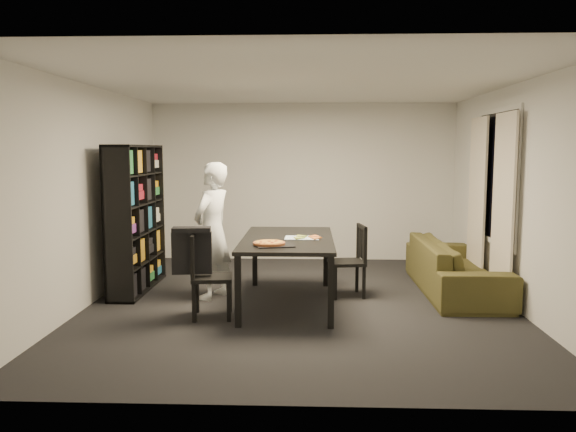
{
  "coord_description": "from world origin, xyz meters",
  "views": [
    {
      "loc": [
        0.11,
        -6.6,
        1.84
      ],
      "look_at": [
        -0.14,
        0.06,
        1.05
      ],
      "focal_mm": 35.0,
      "sensor_mm": 36.0,
      "label": 1
    }
  ],
  "objects_px": {
    "person": "(212,231)",
    "baking_tray": "(274,245)",
    "chair_left": "(204,270)",
    "pepperoni_pizza": "(269,243)",
    "bookshelf": "(136,218)",
    "sofa": "(455,267)",
    "chair_right": "(353,256)",
    "dining_table": "(288,244)"
  },
  "relations": [
    {
      "from": "chair_right",
      "to": "pepperoni_pizza",
      "type": "relative_size",
      "value": 2.58
    },
    {
      "from": "bookshelf",
      "to": "sofa",
      "type": "xyz_separation_m",
      "value": [
        4.16,
        0.01,
        -0.62
      ]
    },
    {
      "from": "person",
      "to": "baking_tray",
      "type": "relative_size",
      "value": 4.22
    },
    {
      "from": "chair_left",
      "to": "person",
      "type": "xyz_separation_m",
      "value": [
        -0.05,
        0.84,
        0.31
      ]
    },
    {
      "from": "person",
      "to": "baking_tray",
      "type": "xyz_separation_m",
      "value": [
        0.82,
        -0.83,
        -0.04
      ]
    },
    {
      "from": "chair_left",
      "to": "pepperoni_pizza",
      "type": "xyz_separation_m",
      "value": [
        0.72,
        0.03,
        0.3
      ]
    },
    {
      "from": "chair_right",
      "to": "chair_left",
      "type": "bearing_deg",
      "value": -69.15
    },
    {
      "from": "baking_tray",
      "to": "sofa",
      "type": "xyz_separation_m",
      "value": [
        2.28,
        1.21,
        -0.47
      ]
    },
    {
      "from": "chair_left",
      "to": "chair_right",
      "type": "relative_size",
      "value": 1.03
    },
    {
      "from": "bookshelf",
      "to": "baking_tray",
      "type": "bearing_deg",
      "value": -32.5
    },
    {
      "from": "chair_right",
      "to": "baking_tray",
      "type": "height_order",
      "value": "chair_right"
    },
    {
      "from": "chair_right",
      "to": "person",
      "type": "bearing_deg",
      "value": -94.29
    },
    {
      "from": "chair_left",
      "to": "pepperoni_pizza",
      "type": "relative_size",
      "value": 2.66
    },
    {
      "from": "person",
      "to": "bookshelf",
      "type": "bearing_deg",
      "value": -85.76
    },
    {
      "from": "chair_right",
      "to": "baking_tray",
      "type": "distance_m",
      "value": 1.38
    },
    {
      "from": "bookshelf",
      "to": "pepperoni_pizza",
      "type": "bearing_deg",
      "value": -32.87
    },
    {
      "from": "pepperoni_pizza",
      "to": "dining_table",
      "type": "bearing_deg",
      "value": 71.38
    },
    {
      "from": "person",
      "to": "baking_tray",
      "type": "distance_m",
      "value": 1.16
    },
    {
      "from": "bookshelf",
      "to": "sofa",
      "type": "height_order",
      "value": "bookshelf"
    },
    {
      "from": "chair_left",
      "to": "chair_right",
      "type": "distance_m",
      "value": 1.97
    },
    {
      "from": "sofa",
      "to": "chair_right",
      "type": "bearing_deg",
      "value": 100.18
    },
    {
      "from": "chair_right",
      "to": "pepperoni_pizza",
      "type": "distance_m",
      "value": 1.41
    },
    {
      "from": "dining_table",
      "to": "sofa",
      "type": "bearing_deg",
      "value": 16.92
    },
    {
      "from": "bookshelf",
      "to": "pepperoni_pizza",
      "type": "distance_m",
      "value": 2.18
    },
    {
      "from": "bookshelf",
      "to": "dining_table",
      "type": "xyz_separation_m",
      "value": [
        2.01,
        -0.64,
        -0.22
      ]
    },
    {
      "from": "dining_table",
      "to": "person",
      "type": "bearing_deg",
      "value": 164.15
    },
    {
      "from": "chair_right",
      "to": "baking_tray",
      "type": "bearing_deg",
      "value": -53.04
    },
    {
      "from": "chair_right",
      "to": "baking_tray",
      "type": "xyz_separation_m",
      "value": [
        -0.94,
        -0.97,
        0.29
      ]
    },
    {
      "from": "person",
      "to": "sofa",
      "type": "relative_size",
      "value": 0.74
    },
    {
      "from": "chair_left",
      "to": "chair_right",
      "type": "bearing_deg",
      "value": -66.67
    },
    {
      "from": "dining_table",
      "to": "baking_tray",
      "type": "relative_size",
      "value": 4.81
    },
    {
      "from": "baking_tray",
      "to": "pepperoni_pizza",
      "type": "bearing_deg",
      "value": 160.89
    },
    {
      "from": "dining_table",
      "to": "sofa",
      "type": "height_order",
      "value": "dining_table"
    },
    {
      "from": "sofa",
      "to": "pepperoni_pizza",
      "type": "bearing_deg",
      "value": 117.08
    },
    {
      "from": "baking_tray",
      "to": "sofa",
      "type": "height_order",
      "value": "baking_tray"
    },
    {
      "from": "person",
      "to": "baking_tray",
      "type": "height_order",
      "value": "person"
    },
    {
      "from": "dining_table",
      "to": "pepperoni_pizza",
      "type": "distance_m",
      "value": 0.58
    },
    {
      "from": "chair_right",
      "to": "sofa",
      "type": "height_order",
      "value": "chair_right"
    },
    {
      "from": "dining_table",
      "to": "chair_right",
      "type": "height_order",
      "value": "chair_right"
    },
    {
      "from": "person",
      "to": "pepperoni_pizza",
      "type": "relative_size",
      "value": 4.82
    },
    {
      "from": "dining_table",
      "to": "baking_tray",
      "type": "distance_m",
      "value": 0.58
    },
    {
      "from": "baking_tray",
      "to": "pepperoni_pizza",
      "type": "xyz_separation_m",
      "value": [
        -0.06,
        0.02,
        0.02
      ]
    }
  ]
}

